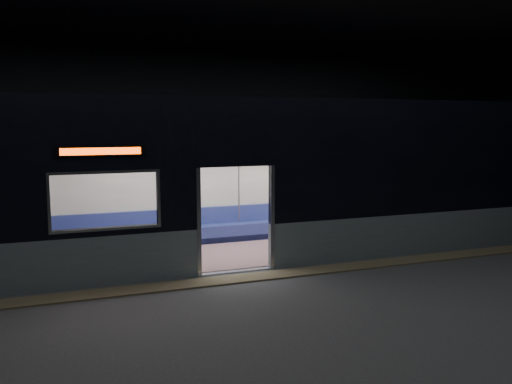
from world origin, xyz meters
TOP-DOWN VIEW (x-y plane):
  - station_floor at (0.00, 0.00)m, footprint 24.00×14.00m
  - station_envelope at (0.00, 0.00)m, footprint 24.00×14.00m
  - tactile_strip at (0.00, 0.55)m, footprint 22.80×0.50m
  - metro_car at (-0.00, 2.54)m, footprint 18.00×3.04m
  - passenger at (4.80, 3.55)m, footprint 0.42×0.71m
  - handbag at (4.78, 3.32)m, footprint 0.34×0.31m
  - transit_map at (4.27, 3.85)m, footprint 0.92×0.03m

SIDE VIEW (x-z plane):
  - station_floor at x=0.00m, z-range -0.01..0.00m
  - tactile_strip at x=0.00m, z-range 0.00..0.03m
  - handbag at x=4.78m, z-range 0.61..0.75m
  - passenger at x=4.80m, z-range 0.11..1.50m
  - transit_map at x=4.27m, z-range 1.15..1.75m
  - metro_car at x=0.00m, z-range 0.17..3.52m
  - station_envelope at x=0.00m, z-range 1.16..6.16m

